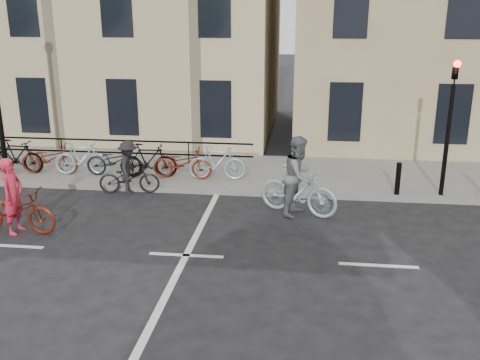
# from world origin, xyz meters

# --- Properties ---
(ground) EXTENTS (120.00, 120.00, 0.00)m
(ground) POSITION_xyz_m (0.00, 0.00, 0.00)
(ground) COLOR black
(ground) RESTS_ON ground
(sidewalk) EXTENTS (46.00, 4.00, 0.15)m
(sidewalk) POSITION_xyz_m (-4.00, 6.00, 0.07)
(sidewalk) COLOR slate
(sidewalk) RESTS_ON ground
(building_west) EXTENTS (20.00, 10.00, 10.00)m
(building_west) POSITION_xyz_m (-9.00, 13.00, 5.15)
(building_west) COLOR beige
(building_west) RESTS_ON sidewalk
(traffic_light) EXTENTS (0.18, 0.30, 3.90)m
(traffic_light) POSITION_xyz_m (6.20, 4.34, 2.45)
(traffic_light) COLOR black
(traffic_light) RESTS_ON sidewalk
(bollard_east) EXTENTS (0.14, 0.14, 0.90)m
(bollard_east) POSITION_xyz_m (5.00, 4.25, 0.60)
(bollard_east) COLOR black
(bollard_east) RESTS_ON sidewalk
(parked_bikes) EXTENTS (9.35, 1.23, 1.05)m
(parked_bikes) POSITION_xyz_m (-3.87, 5.04, 0.65)
(parked_bikes) COLOR black
(parked_bikes) RESTS_ON sidewalk
(cyclist_pink) EXTENTS (2.05, 0.79, 1.80)m
(cyclist_pink) POSITION_xyz_m (-4.23, 0.77, 0.62)
(cyclist_pink) COLOR maroon
(cyclist_pink) RESTS_ON ground
(cyclist_grey) EXTENTS (2.17, 1.37, 2.03)m
(cyclist_grey) POSITION_xyz_m (2.31, 2.78, 0.82)
(cyclist_grey) COLOR #96B7C5
(cyclist_grey) RESTS_ON ground
(cyclist_dark) EXTENTS (1.79, 1.06, 1.52)m
(cyclist_dark) POSITION_xyz_m (-2.50, 3.90, 0.60)
(cyclist_dark) COLOR black
(cyclist_dark) RESTS_ON ground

